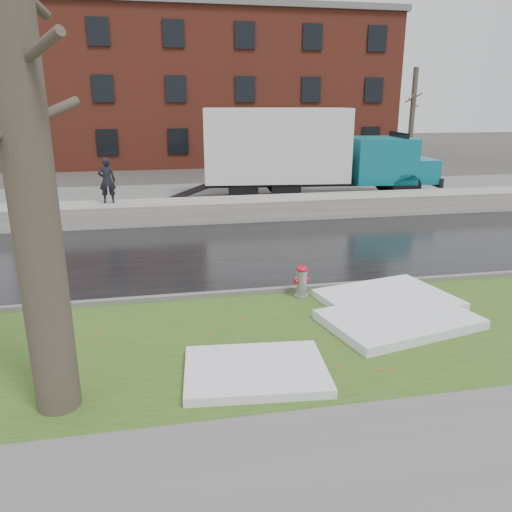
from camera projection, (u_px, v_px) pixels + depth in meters
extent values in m
plane|color=#47423D|center=(245.00, 314.00, 10.17)|extent=(120.00, 120.00, 0.00)
cube|color=#2F4818|center=(257.00, 341.00, 9.00)|extent=(60.00, 4.50, 0.04)
cube|color=slate|center=(322.00, 492.00, 5.47)|extent=(60.00, 3.00, 0.05)
cube|color=black|center=(218.00, 252.00, 14.39)|extent=(60.00, 7.00, 0.03)
cube|color=slate|center=(195.00, 199.00, 22.37)|extent=(60.00, 9.00, 0.03)
cube|color=slate|center=(237.00, 293.00, 11.09)|extent=(60.00, 0.15, 0.14)
cube|color=#AAA59C|center=(204.00, 210.00, 18.23)|extent=(60.00, 1.60, 0.75)
cube|color=maroon|center=(202.00, 91.00, 37.23)|extent=(26.00, 12.00, 10.00)
cylinder|color=brown|center=(86.00, 118.00, 32.53)|extent=(0.36, 0.36, 6.50)
cylinder|color=brown|center=(85.00, 102.00, 32.25)|extent=(0.84, 1.62, 0.73)
cylinder|color=brown|center=(83.00, 88.00, 31.98)|extent=(1.08, 1.26, 0.66)
cylinder|color=brown|center=(86.00, 112.00, 32.42)|extent=(1.40, 0.61, 0.63)
cylinder|color=brown|center=(412.00, 117.00, 34.68)|extent=(0.36, 0.36, 6.50)
cylinder|color=brown|center=(413.00, 102.00, 34.40)|extent=(0.84, 1.62, 0.73)
cylinder|color=brown|center=(415.00, 89.00, 34.14)|extent=(1.08, 1.26, 0.66)
cylinder|color=brown|center=(413.00, 111.00, 34.58)|extent=(1.40, 0.61, 0.63)
cylinder|color=gray|center=(302.00, 283.00, 10.88)|extent=(0.26, 0.26, 0.64)
ellipsoid|color=red|center=(302.00, 269.00, 10.79)|extent=(0.31, 0.31, 0.15)
cylinder|color=red|center=(302.00, 265.00, 10.76)|extent=(0.06, 0.06, 0.05)
cylinder|color=red|center=(297.00, 281.00, 10.80)|extent=(0.12, 0.12, 0.10)
cylinder|color=red|center=(307.00, 279.00, 10.92)|extent=(0.12, 0.12, 0.10)
cylinder|color=gray|center=(298.00, 278.00, 10.98)|extent=(0.15, 0.13, 0.13)
cylinder|color=brown|center=(24.00, 134.00, 5.96)|extent=(0.76, 0.76, 7.46)
cylinder|color=brown|center=(15.00, 67.00, 5.74)|extent=(1.39, 1.40, 0.78)
cylinder|color=brown|center=(23.00, 125.00, 5.93)|extent=(1.27, 1.09, 0.67)
cube|color=black|center=(308.00, 182.00, 22.40)|extent=(9.20, 2.11, 0.25)
cube|color=silver|center=(275.00, 145.00, 21.79)|extent=(6.43, 3.49, 3.08)
cube|color=#0D6C7C|center=(380.00, 160.00, 22.38)|extent=(2.90, 3.00, 1.94)
cube|color=#0D6C7C|center=(414.00, 169.00, 22.65)|extent=(1.63, 2.64, 1.03)
cube|color=black|center=(398.00, 144.00, 22.25)|extent=(0.33, 2.28, 1.03)
cube|color=black|center=(190.00, 192.00, 22.07)|extent=(2.09, 1.57, 0.77)
cylinder|color=black|center=(406.00, 188.00, 21.63)|extent=(1.29, 0.47, 1.26)
cylinder|color=black|center=(387.00, 180.00, 23.91)|extent=(1.29, 0.47, 1.26)
cylinder|color=black|center=(286.00, 189.00, 21.20)|extent=(1.29, 0.47, 1.26)
cylinder|color=black|center=(279.00, 181.00, 23.48)|extent=(1.29, 0.47, 1.26)
cylinder|color=black|center=(243.00, 190.00, 21.05)|extent=(1.29, 0.47, 1.26)
cylinder|color=black|center=(240.00, 181.00, 23.33)|extent=(1.29, 0.47, 1.26)
imported|color=black|center=(107.00, 180.00, 17.43)|extent=(0.61, 0.43, 1.59)
cube|color=white|center=(388.00, 300.00, 10.61)|extent=(2.96, 2.50, 0.16)
cube|color=white|center=(256.00, 371.00, 7.81)|extent=(2.33, 1.79, 0.14)
cube|color=white|center=(399.00, 319.00, 9.62)|extent=(3.13, 2.38, 0.18)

